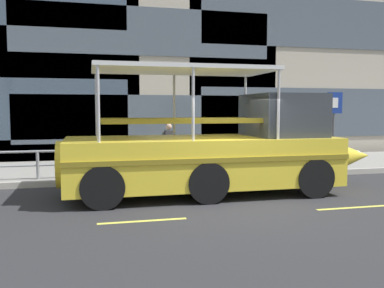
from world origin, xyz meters
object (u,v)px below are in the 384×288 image
at_px(duck_tour_boat, 221,151).
at_px(pedestrian_near_bow, 280,139).
at_px(parking_sign, 334,116).
at_px(pedestrian_mid_left, 169,142).

bearing_deg(duck_tour_boat, pedestrian_near_bow, 43.90).
bearing_deg(pedestrian_near_bow, parking_sign, -6.57).
relative_size(parking_sign, pedestrian_near_bow, 1.59).
xyz_separation_m(parking_sign, pedestrian_near_bow, (-2.01, 0.23, -0.80)).
xyz_separation_m(pedestrian_near_bow, pedestrian_mid_left, (-3.94, 0.45, -0.07)).
relative_size(pedestrian_near_bow, pedestrian_mid_left, 1.07).
height_order(pedestrian_near_bow, pedestrian_mid_left, pedestrian_near_bow).
distance_m(pedestrian_near_bow, pedestrian_mid_left, 3.96).
relative_size(parking_sign, duck_tour_boat, 0.30).
relative_size(duck_tour_boat, pedestrian_near_bow, 5.20).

